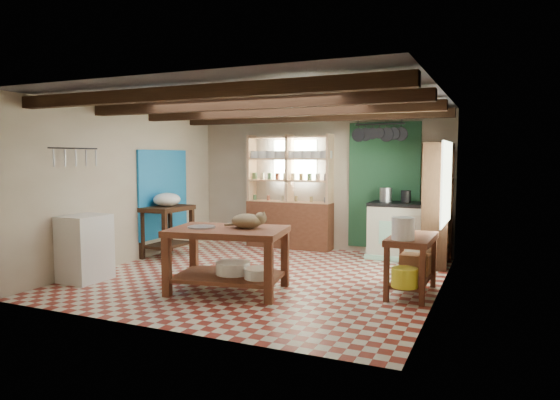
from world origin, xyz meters
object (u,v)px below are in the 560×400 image
at_px(stove, 399,230).
at_px(right_counter, 411,265).
at_px(work_table, 228,260).
at_px(cat, 247,221).
at_px(white_cabinet, 85,248).
at_px(prep_table, 168,231).

distance_m(stove, right_counter, 2.32).
xyz_separation_m(work_table, cat, (0.24, 0.09, 0.52)).
relative_size(work_table, right_counter, 1.40).
xyz_separation_m(white_cabinet, right_counter, (4.40, 1.18, -0.09)).
height_order(stove, cat, cat).
relative_size(white_cabinet, right_counter, 0.89).
bearing_deg(stove, white_cabinet, -137.00).
xyz_separation_m(stove, white_cabinet, (-3.83, -3.42, -0.02)).
bearing_deg(right_counter, stove, 105.04).
xyz_separation_m(work_table, white_cabinet, (-2.16, -0.34, 0.05)).
height_order(work_table, white_cabinet, white_cabinet).
distance_m(work_table, cat, 0.58).
bearing_deg(stove, cat, -114.40).
height_order(prep_table, white_cabinet, white_cabinet).
height_order(work_table, cat, cat).
bearing_deg(prep_table, work_table, -34.81).
height_order(stove, prep_table, stove).
relative_size(white_cabinet, cat, 2.22).
bearing_deg(right_counter, prep_table, 171.25).
xyz_separation_m(stove, right_counter, (0.57, -2.24, -0.11)).
bearing_deg(stove, right_counter, -74.45).
height_order(prep_table, right_counter, prep_table).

